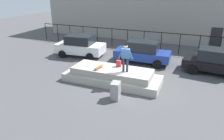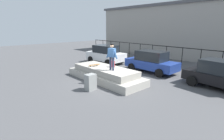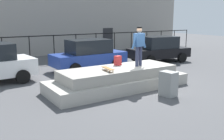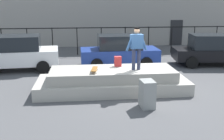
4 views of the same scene
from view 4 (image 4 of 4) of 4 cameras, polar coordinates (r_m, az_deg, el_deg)
ground_plane at (r=11.35m, az=4.47°, el=-4.16°), size 60.00×60.00×0.00m
concrete_ledge at (r=11.15m, az=0.10°, el=-2.26°), size 6.03×2.17×0.90m
skateboarder at (r=10.79m, az=5.09°, el=5.08°), size 0.89×0.32×1.66m
skateboard at (r=10.63m, az=-3.65°, el=0.18°), size 0.30×0.82×0.12m
backpack at (r=11.45m, az=1.22°, el=1.79°), size 0.29×0.21×0.41m
car_white_sedan_near at (r=15.13m, az=-18.72°, el=3.38°), size 4.15×2.41×1.80m
car_blue_sedan_mid at (r=15.19m, az=1.55°, el=4.04°), size 4.27×2.04×1.73m
car_black_sedan_far at (r=16.44m, az=19.73°, el=3.96°), size 4.24×2.31×1.71m
utility_box at (r=9.51m, az=7.27°, el=-4.95°), size 0.50×0.64×0.95m
fence_row at (r=18.54m, az=0.27°, el=7.02°), size 24.06×0.06×1.81m
warehouse_building at (r=25.01m, az=-1.42°, el=13.34°), size 27.55×7.25×6.24m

